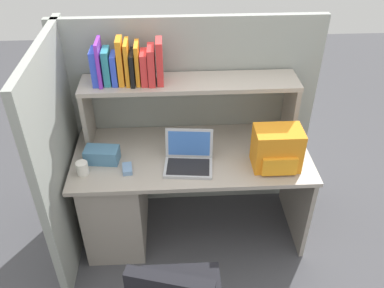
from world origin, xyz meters
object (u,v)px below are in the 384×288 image
Objects in this scene: laptop at (189,158)px; paper_cup at (82,168)px; backpack at (277,149)px; computer_mouse at (127,169)px; tissue_box at (102,155)px.

paper_cup is (-0.68, -0.06, -0.01)m from laptop.
backpack reaches higher than paper_cup.
laptop is at bearing -0.66° from computer_mouse.
tissue_box is at bearing 48.26° from paper_cup.
tissue_box is (-1.13, 0.11, -0.08)m from backpack.
backpack is 1.36× the size of tissue_box.
laptop reaches higher than tissue_box.
tissue_box is at bearing 139.55° from computer_mouse.
backpack is at bearing -4.52° from laptop.
tissue_box is (0.11, 0.12, 0.01)m from paper_cup.
tissue_box reaches higher than paper_cup.
computer_mouse is 0.21m from tissue_box.
computer_mouse is (-0.96, -0.00, -0.12)m from backpack.
backpack is 1.24m from paper_cup.
laptop is 1.11× the size of backpack.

